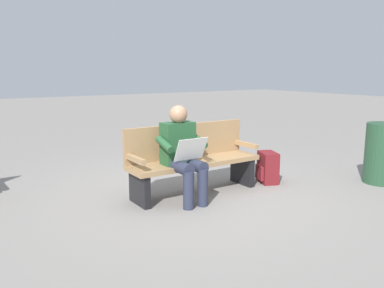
# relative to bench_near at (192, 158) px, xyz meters

# --- Properties ---
(ground_plane) EXTENTS (40.00, 40.00, 0.00)m
(ground_plane) POSITION_rel_bench_near_xyz_m (-0.00, 0.07, -0.46)
(ground_plane) COLOR gray
(bench_near) EXTENTS (1.80, 0.49, 0.90)m
(bench_near) POSITION_rel_bench_near_xyz_m (0.00, 0.00, 0.00)
(bench_near) COLOR #9E7A51
(bench_near) RESTS_ON ground
(person_seated) EXTENTS (0.57, 0.57, 1.18)m
(person_seated) POSITION_rel_bench_near_xyz_m (0.29, 0.23, 0.17)
(person_seated) COLOR #23512D
(person_seated) RESTS_ON ground
(backpack) EXTENTS (0.34, 0.40, 0.45)m
(backpack) POSITION_rel_bench_near_xyz_m (-1.15, 0.21, -0.24)
(backpack) COLOR maroon
(backpack) RESTS_ON ground
(trash_bin) EXTENTS (0.49, 0.49, 0.86)m
(trash_bin) POSITION_rel_bench_near_xyz_m (-2.52, 1.11, -0.03)
(trash_bin) COLOR #23472D
(trash_bin) RESTS_ON ground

